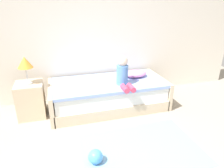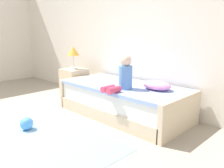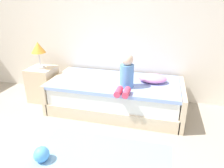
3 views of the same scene
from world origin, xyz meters
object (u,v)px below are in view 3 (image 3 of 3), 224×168
Objects in this scene: table_lamp at (38,49)px; toy_ball at (41,154)px; bed at (116,95)px; nightstand at (43,84)px; pillow at (152,78)px; child_figure at (126,75)px.

toy_ball is (0.82, -1.41, -0.85)m from table_lamp.
bed is 1.52m from table_lamp.
bed is 3.52× the size of nightstand.
table_lamp is 1.02× the size of pillow.
child_figure is (0.21, -0.23, 0.46)m from bed.
toy_ball is at bearing -126.59° from pillow.
toy_ball is (0.82, -1.41, -0.21)m from nightstand.
table_lamp reaches higher than nightstand.
nightstand is at bearing -178.02° from pillow.
bed is at bearing -1.44° from table_lamp.
pillow is at bearing 1.98° from table_lamp.
table_lamp reaches higher than pillow.
child_figure is 1.16× the size of pillow.
bed reaches higher than toy_ball.
child_figure is at bearing -9.58° from nightstand.
nightstand is 1.93m from pillow.
pillow reaches higher than toy_ball.
pillow is 2.44× the size of toy_ball.
table_lamp is at bearing -178.02° from pillow.
nightstand is at bearing 120.01° from toy_ball.
bed is 4.14× the size of child_figure.
bed is 0.55m from child_figure.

